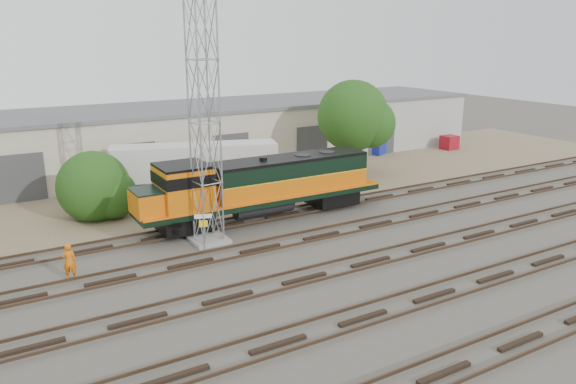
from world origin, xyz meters
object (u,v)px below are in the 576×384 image
locomotive (259,186)px  signal_tower (205,127)px  worker (69,261)px  semi_trailer (199,163)px

locomotive → signal_tower: signal_tower is taller
worker → locomotive: bearing=-143.0°
signal_tower → worker: size_ratio=7.31×
signal_tower → semi_trailer: (3.41, 9.73, -4.21)m
locomotive → semi_trailer: (-0.83, 7.85, 0.04)m
signal_tower → worker: 9.60m
locomotive → worker: 12.43m
signal_tower → worker: bearing=-169.9°
locomotive → semi_trailer: 7.89m
locomotive → worker: locomotive is taller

